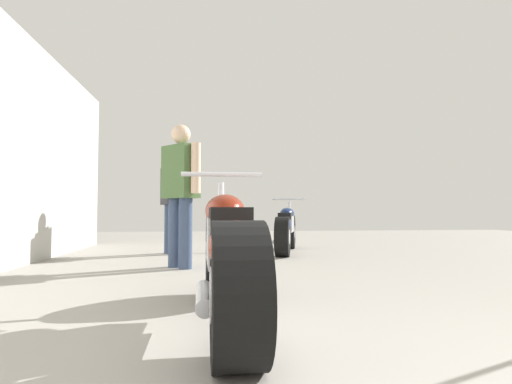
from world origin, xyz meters
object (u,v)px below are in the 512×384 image
(mechanic_in_blue, at_px, (181,186))
(mechanic_with_helmet, at_px, (171,192))
(motorcycle_black_naked, at_px, (286,229))
(motorcycle_maroon_cruiser, at_px, (227,257))

(mechanic_in_blue, relative_size, mechanic_with_helmet, 1.05)
(motorcycle_black_naked, height_order, mechanic_in_blue, mechanic_in_blue)
(motorcycle_maroon_cruiser, bearing_deg, motorcycle_black_naked, 74.95)
(motorcycle_black_naked, distance_m, mechanic_in_blue, 2.40)
(mechanic_in_blue, bearing_deg, mechanic_with_helmet, 99.35)
(mechanic_in_blue, distance_m, mechanic_with_helmet, 1.67)
(mechanic_in_blue, bearing_deg, motorcycle_maroon_cruiser, -79.54)
(mechanic_in_blue, bearing_deg, motorcycle_black_naked, 46.12)
(mechanic_with_helmet, bearing_deg, motorcycle_maroon_cruiser, -79.97)
(mechanic_with_helmet, bearing_deg, mechanic_in_blue, -80.65)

